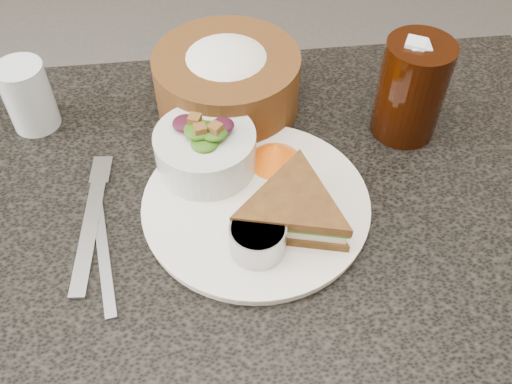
{
  "coord_description": "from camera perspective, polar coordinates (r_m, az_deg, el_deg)",
  "views": [
    {
      "loc": [
        -0.03,
        -0.43,
        1.31
      ],
      "look_at": [
        0.03,
        0.02,
        0.78
      ],
      "focal_mm": 40.0,
      "sensor_mm": 36.0,
      "label": 1
    }
  ],
  "objects": [
    {
      "name": "water_glass",
      "position": [
        0.85,
        -21.83,
        8.88
      ],
      "size": [
        0.09,
        0.09,
        0.1
      ],
      "primitive_type": "cylinder",
      "rotation": [
        0.0,
        0.0,
        -0.41
      ],
      "color": "silver",
      "rests_on": "dining_table"
    },
    {
      "name": "cola_glass",
      "position": [
        0.8,
        15.35,
        10.2
      ],
      "size": [
        0.11,
        0.11,
        0.15
      ],
      "primitive_type": null,
      "rotation": [
        0.0,
        0.0,
        -0.22
      ],
      "color": "black",
      "rests_on": "dining_table"
    },
    {
      "name": "salad_bowl",
      "position": [
        0.73,
        -5.11,
        4.74
      ],
      "size": [
        0.16,
        0.16,
        0.08
      ],
      "primitive_type": null,
      "rotation": [
        0.0,
        0.0,
        0.33
      ],
      "color": "silver",
      "rests_on": "dinner_plate"
    },
    {
      "name": "dinner_plate",
      "position": [
        0.71,
        0.0,
        -1.26
      ],
      "size": [
        0.28,
        0.28,
        0.01
      ],
      "primitive_type": "cylinder",
      "color": "silver",
      "rests_on": "dining_table"
    },
    {
      "name": "orange_wedge",
      "position": [
        0.74,
        1.98,
        3.91
      ],
      "size": [
        0.1,
        0.1,
        0.03
      ],
      "primitive_type": "cone",
      "rotation": [
        0.0,
        0.0,
        0.77
      ],
      "color": "#FF630C",
      "rests_on": "dinner_plate"
    },
    {
      "name": "knife",
      "position": [
        0.7,
        -15.09,
        -5.28
      ],
      "size": [
        0.04,
        0.2,
        0.0
      ],
      "primitive_type": "cube",
      "rotation": [
        0.0,
        0.0,
        0.15
      ],
      "color": "#A9ADB4",
      "rests_on": "dining_table"
    },
    {
      "name": "fork",
      "position": [
        0.72,
        -16.26,
        -3.52
      ],
      "size": [
        0.03,
        0.2,
        0.01
      ],
      "primitive_type": "cube",
      "rotation": [
        0.0,
        0.0,
        -0.08
      ],
      "color": "#AEAFB3",
      "rests_on": "dining_table"
    },
    {
      "name": "sandwich",
      "position": [
        0.67,
        3.74,
        -1.69
      ],
      "size": [
        0.19,
        0.19,
        0.04
      ],
      "primitive_type": null,
      "rotation": [
        0.0,
        0.0,
        -0.25
      ],
      "color": "brown",
      "rests_on": "dinner_plate"
    },
    {
      "name": "dining_table",
      "position": [
        1.02,
        -1.39,
        -16.19
      ],
      "size": [
        1.0,
        0.7,
        0.75
      ],
      "primitive_type": "cube",
      "color": "black",
      "rests_on": "floor"
    },
    {
      "name": "bread_basket",
      "position": [
        0.82,
        -2.94,
        11.81
      ],
      "size": [
        0.24,
        0.24,
        0.12
      ],
      "primitive_type": null,
      "rotation": [
        0.0,
        0.0,
        -0.19
      ],
      "color": "#5C3318",
      "rests_on": "dining_table"
    },
    {
      "name": "dressing_ramekin",
      "position": [
        0.65,
        0.18,
        -4.66
      ],
      "size": [
        0.08,
        0.08,
        0.04
      ],
      "primitive_type": "cylinder",
      "rotation": [
        0.0,
        0.0,
        0.16
      ],
      "color": "#9FA1A3",
      "rests_on": "dinner_plate"
    }
  ]
}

